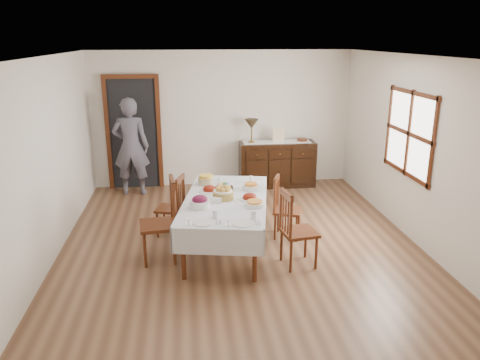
{
  "coord_description": "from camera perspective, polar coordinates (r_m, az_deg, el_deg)",
  "views": [
    {
      "loc": [
        -0.72,
        -5.99,
        2.84
      ],
      "look_at": [
        0.0,
        0.1,
        0.95
      ],
      "focal_mm": 35.0,
      "sensor_mm": 36.0,
      "label": 1
    }
  ],
  "objects": [
    {
      "name": "deco_bowl",
      "position": [
        9.22,
        7.58,
        4.89
      ],
      "size": [
        0.2,
        0.2,
        0.06
      ],
      "color": "#502410",
      "rests_on": "sideboard"
    },
    {
      "name": "setting_right",
      "position": [
        5.54,
        0.71,
        -4.95
      ],
      "size": [
        0.44,
        0.31,
        0.1
      ],
      "color": "silver",
      "rests_on": "dining_table"
    },
    {
      "name": "chair_right_far",
      "position": [
        6.84,
        5.43,
        -3.27
      ],
      "size": [
        0.49,
        0.49,
        0.92
      ],
      "rotation": [
        0.0,
        0.0,
        1.22
      ],
      "color": "#502410",
      "rests_on": "ground"
    },
    {
      "name": "pineapple_bowl",
      "position": [
        6.93,
        -4.17,
        0.0
      ],
      "size": [
        0.24,
        0.24,
        0.15
      ],
      "color": "tan",
      "rests_on": "dining_table"
    },
    {
      "name": "glass_far_b",
      "position": [
        7.0,
        1.34,
        0.07
      ],
      "size": [
        0.06,
        0.06,
        0.1
      ],
      "color": "white",
      "rests_on": "dining_table"
    },
    {
      "name": "casserole_dish",
      "position": [
        6.04,
        1.79,
        -2.92
      ],
      "size": [
        0.26,
        0.26,
        0.08
      ],
      "color": "silver",
      "rests_on": "dining_table"
    },
    {
      "name": "beet_bowl",
      "position": [
        6.01,
        -4.91,
        -2.72
      ],
      "size": [
        0.26,
        0.26,
        0.16
      ],
      "color": "silver",
      "rests_on": "dining_table"
    },
    {
      "name": "chair_left_far",
      "position": [
        6.96,
        -8.17,
        -3.08
      ],
      "size": [
        0.47,
        0.47,
        0.91
      ],
      "rotation": [
        0.0,
        0.0,
        -1.86
      ],
      "color": "#502410",
      "rests_on": "ground"
    },
    {
      "name": "chair_right_near",
      "position": [
        5.99,
        6.77,
        -5.86
      ],
      "size": [
        0.48,
        0.48,
        1.01
      ],
      "rotation": [
        0.0,
        0.0,
        1.72
      ],
      "color": "#502410",
      "rests_on": "ground"
    },
    {
      "name": "room_shell",
      "position": [
        6.55,
        -1.61,
        6.57
      ],
      "size": [
        5.02,
        6.02,
        2.65
      ],
      "color": "silver",
      "rests_on": "ground"
    },
    {
      "name": "person",
      "position": [
        8.8,
        -13.18,
        4.36
      ],
      "size": [
        0.62,
        0.42,
        1.93
      ],
      "primitive_type": "imported",
      "rotation": [
        0.0,
        0.0,
        3.09
      ],
      "color": "#53505C",
      "rests_on": "ground"
    },
    {
      "name": "carrot_bowl",
      "position": [
        6.69,
        1.34,
        -0.82
      ],
      "size": [
        0.24,
        0.24,
        0.09
      ],
      "color": "silver",
      "rests_on": "dining_table"
    },
    {
      "name": "dining_table",
      "position": [
        6.38,
        -1.75,
        -2.99
      ],
      "size": [
        1.46,
        2.3,
        0.74
      ],
      "rotation": [
        0.0,
        0.0,
        -0.18
      ],
      "color": "silver",
      "rests_on": "ground"
    },
    {
      "name": "ham_platter_a",
      "position": [
        6.61,
        -3.73,
        -1.19
      ],
      "size": [
        0.3,
        0.3,
        0.11
      ],
      "color": "silver",
      "rests_on": "dining_table"
    },
    {
      "name": "egg_basket",
      "position": [
        6.68,
        -1.94,
        -0.9
      ],
      "size": [
        0.26,
        0.26,
        0.1
      ],
      "color": "black",
      "rests_on": "dining_table"
    },
    {
      "name": "ham_platter_b",
      "position": [
        6.28,
        1.18,
        -2.15
      ],
      "size": [
        0.27,
        0.27,
        0.11
      ],
      "color": "silver",
      "rests_on": "dining_table"
    },
    {
      "name": "bread_basket",
      "position": [
        6.29,
        -2.08,
        -1.63
      ],
      "size": [
        0.28,
        0.28,
        0.18
      ],
      "color": "olive",
      "rests_on": "dining_table"
    },
    {
      "name": "table_lamp",
      "position": [
        8.93,
        1.42,
        6.77
      ],
      "size": [
        0.26,
        0.26,
        0.46
      ],
      "color": "brown",
      "rests_on": "sideboard"
    },
    {
      "name": "butter_dish",
      "position": [
        6.16,
        -2.93,
        -2.5
      ],
      "size": [
        0.15,
        0.11,
        0.07
      ],
      "color": "silver",
      "rests_on": "dining_table"
    },
    {
      "name": "chair_left_near",
      "position": [
        6.16,
        -9.46,
        -4.82
      ],
      "size": [
        0.51,
        0.51,
        1.11
      ],
      "rotation": [
        0.0,
        0.0,
        -1.46
      ],
      "color": "#502410",
      "rests_on": "ground"
    },
    {
      "name": "glass_far_a",
      "position": [
        6.96,
        -2.53,
        -0.04
      ],
      "size": [
        0.06,
        0.06,
        0.1
      ],
      "color": "white",
      "rests_on": "dining_table"
    },
    {
      "name": "sideboard",
      "position": [
        9.2,
        4.53,
        1.97
      ],
      "size": [
        1.46,
        0.53,
        0.88
      ],
      "color": "black",
      "rests_on": "ground"
    },
    {
      "name": "ground",
      "position": [
        6.67,
        0.1,
        -8.08
      ],
      "size": [
        6.0,
        6.0,
        0.0
      ],
      "primitive_type": "plane",
      "color": "brown"
    },
    {
      "name": "runner",
      "position": [
        9.11,
        4.49,
        4.67
      ],
      "size": [
        1.3,
        0.35,
        0.01
      ],
      "color": "white",
      "rests_on": "sideboard"
    },
    {
      "name": "picture_frame",
      "position": [
        9.02,
        4.72,
        5.42
      ],
      "size": [
        0.22,
        0.08,
        0.28
      ],
      "color": "beige",
      "rests_on": "sideboard"
    },
    {
      "name": "setting_left",
      "position": [
        5.58,
        -4.05,
        -4.84
      ],
      "size": [
        0.44,
        0.31,
        0.1
      ],
      "color": "silver",
      "rests_on": "dining_table"
    }
  ]
}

